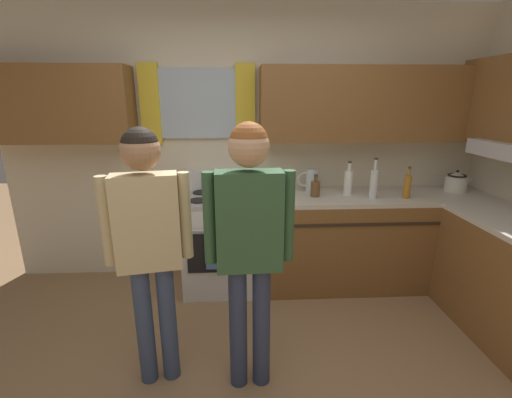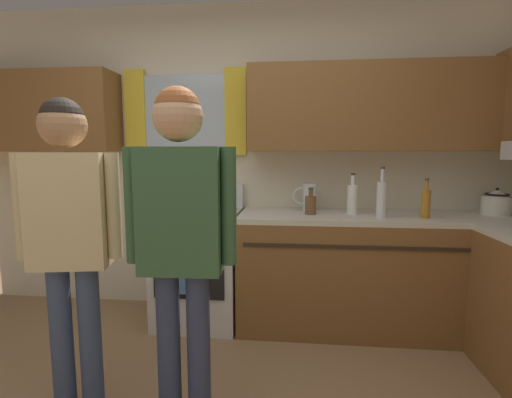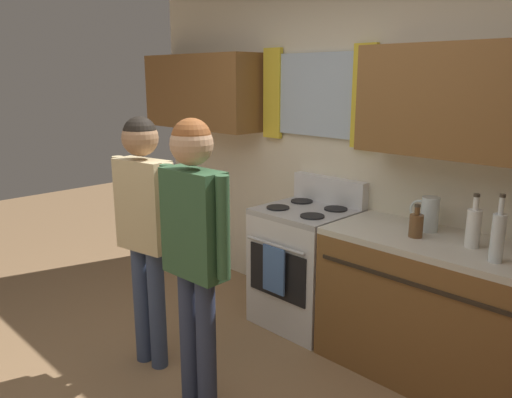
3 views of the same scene
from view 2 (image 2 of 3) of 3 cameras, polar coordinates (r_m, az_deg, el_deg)
back_wall_unit at (r=3.13m, az=-2.43°, el=8.89°), size 4.60×0.42×2.60m
kitchen_counter_run at (r=2.84m, az=26.09°, el=-12.31°), size 2.21×1.77×0.90m
stove_oven at (r=3.05m, az=-8.80°, el=-9.99°), size 0.65×0.67×1.10m
bottle_squat_brown at (r=2.80m, az=8.53°, el=-0.82°), size 0.08×0.08×0.21m
bottle_milk_white at (r=2.88m, az=14.83°, el=0.10°), size 0.08×0.08×0.31m
bottle_oil_amber at (r=2.87m, az=25.00°, el=-0.58°), size 0.06×0.06×0.29m
bottle_tall_clear at (r=2.78m, az=19.04°, el=0.13°), size 0.07×0.07×0.37m
stovetop_kettle at (r=3.29m, az=33.47°, el=-0.44°), size 0.27×0.20×0.21m
water_pitcher at (r=2.97m, az=8.26°, el=0.28°), size 0.19×0.11×0.22m
adult_left at (r=2.01m, az=-27.22°, el=-3.35°), size 0.50×0.22×1.62m
adult_in_plaid at (r=1.70m, az=-11.70°, el=-3.88°), size 0.51×0.22×1.65m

